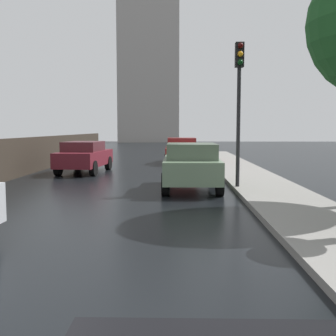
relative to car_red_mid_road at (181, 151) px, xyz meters
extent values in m
cube|color=maroon|center=(0.00, 0.04, -0.12)|extent=(1.83, 4.05, 0.62)
cube|color=maroon|center=(0.00, -0.14, 0.46)|extent=(1.59, 1.72, 0.54)
cylinder|color=black|center=(-0.84, 1.36, -0.43)|extent=(0.23, 0.61, 0.60)
cylinder|color=black|center=(0.80, 1.38, -0.43)|extent=(0.23, 0.61, 0.60)
cylinder|color=black|center=(-0.80, -1.30, -0.43)|extent=(0.23, 0.61, 0.60)
cylinder|color=black|center=(0.83, -1.28, -0.43)|extent=(0.23, 0.61, 0.60)
cube|color=slate|center=(0.21, -10.07, -0.05)|extent=(1.74, 3.80, 0.69)
cube|color=#4D5C49|center=(0.21, -10.34, 0.54)|extent=(1.53, 1.97, 0.48)
cylinder|color=black|center=(-0.59, -8.82, -0.39)|extent=(0.22, 0.68, 0.68)
cylinder|color=black|center=(1.01, -8.82, -0.39)|extent=(0.22, 0.68, 0.68)
cylinder|color=black|center=(-0.59, -11.33, -0.39)|extent=(0.22, 0.68, 0.68)
cylinder|color=black|center=(1.01, -11.33, -0.39)|extent=(0.22, 0.68, 0.68)
cube|color=maroon|center=(-4.40, -5.01, -0.08)|extent=(1.94, 4.05, 0.65)
cube|color=#461C22|center=(-4.42, -5.17, 0.46)|extent=(1.60, 2.13, 0.43)
cylinder|color=black|center=(-3.74, -6.37, -0.40)|extent=(0.27, 0.67, 0.65)
cylinder|color=black|center=(-5.26, -6.25, -0.40)|extent=(0.27, 0.67, 0.65)
cylinder|color=black|center=(-3.55, -3.78, -0.40)|extent=(0.27, 0.67, 0.65)
cylinder|color=black|center=(-5.06, -3.66, -0.40)|extent=(0.27, 0.67, 0.65)
cylinder|color=black|center=(1.68, -10.31, 1.28)|extent=(0.12, 0.12, 3.74)
cube|color=black|center=(1.68, -10.31, 3.52)|extent=(0.26, 0.26, 0.75)
sphere|color=#360503|center=(1.68, -10.48, 3.77)|extent=(0.17, 0.17, 0.17)
sphere|color=orange|center=(1.68, -10.48, 3.52)|extent=(0.17, 0.17, 0.17)
sphere|color=black|center=(1.68, -10.48, 3.27)|extent=(0.17, 0.17, 0.17)
cube|color=#9E9993|center=(-4.86, 39.06, 10.50)|extent=(9.77, 9.82, 22.46)
camera|label=1|loc=(-0.24, -23.32, 1.25)|focal=43.87mm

